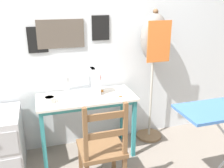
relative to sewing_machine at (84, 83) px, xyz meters
The scene contains 9 objects.
ground_plane 0.89m from the sewing_machine, 89.11° to the right, with size 14.00×14.00×0.00m, color gray.
wall_back 0.50m from the sewing_machine, 89.13° to the left, with size 10.00×0.07×2.55m.
sewing_table 0.25m from the sewing_machine, 85.78° to the right, with size 1.04×0.46×0.71m.
sewing_machine is the anchor object (origin of this frame).
fabric_bowl 0.40m from the sewing_machine, 167.11° to the right, with size 0.12×0.12×0.06m.
scissors 0.43m from the sewing_machine, 22.65° to the right, with size 0.13×0.04×0.01m.
thread_spool_near_machine 0.24m from the sewing_machine, 11.56° to the left, with size 0.04×0.04×0.03m.
wooden_chair 0.75m from the sewing_machine, 87.71° to the right, with size 0.40×0.38×0.91m.
dress_form 0.90m from the sewing_machine, ahead, with size 0.32×0.32×1.59m.
Camera 1 is at (-0.46, -2.20, 1.72)m, focal length 40.00 mm.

